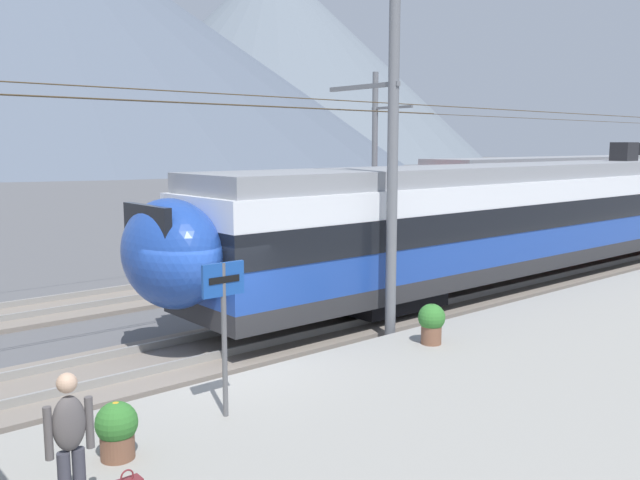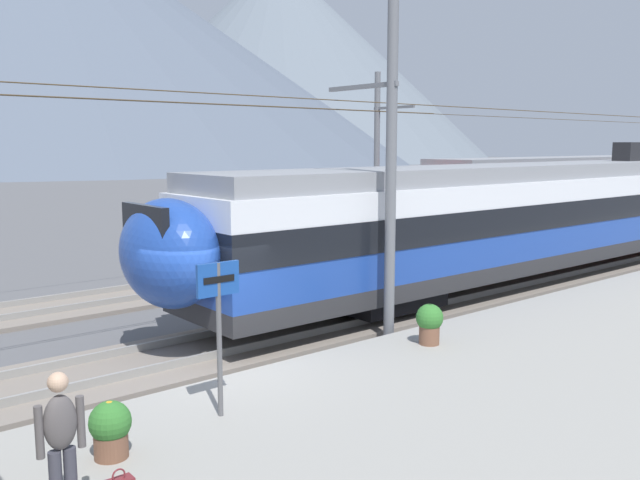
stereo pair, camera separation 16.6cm
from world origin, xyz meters
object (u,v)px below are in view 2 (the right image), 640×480
object	(u,v)px
potted_plant_by_shelter	(430,321)
potted_plant_platform_edge	(110,427)
catenary_mast_far_side	(379,158)
platform_sign	(218,304)
passenger_walking	(61,439)
train_far_track	(600,186)
catenary_mast_mid	(387,156)
train_near_platform	(554,212)

from	to	relation	value
potted_plant_by_shelter	potted_plant_platform_edge	bearing A→B (deg)	-174.15
catenary_mast_far_side	platform_sign	world-z (taller)	catenary_mast_far_side
platform_sign	passenger_walking	xyz separation A→B (m)	(-2.82, -1.40, -0.79)
train_far_track	catenary_mast_far_side	xyz separation A→B (m)	(-14.91, 1.76, 1.68)
potted_plant_by_shelter	passenger_walking	bearing A→B (deg)	-167.10
train_far_track	platform_sign	size ratio (longest dim) A/B	12.07
catenary_mast_mid	passenger_walking	distance (m)	9.56
catenary_mast_mid	train_far_track	bearing A→B (deg)	17.84
train_far_track	potted_plant_by_shelter	world-z (taller)	train_far_track
catenary_mast_far_side	passenger_walking	xyz separation A→B (m)	(-17.53, -12.97, -2.59)
train_near_platform	platform_sign	world-z (taller)	train_near_platform
catenary_mast_far_side	catenary_mast_mid	bearing A→B (deg)	-133.84
catenary_mast_mid	catenary_mast_far_side	world-z (taller)	catenary_mast_mid
catenary_mast_mid	catenary_mast_far_side	xyz separation A→B (m)	(9.11, 9.48, -0.30)
train_near_platform	train_far_track	distance (m)	15.44
catenary_mast_far_side	platform_sign	size ratio (longest dim) A/B	17.78
catenary_mast_far_side	passenger_walking	distance (m)	21.95
catenary_mast_mid	potted_plant_platform_edge	xyz separation A→B (m)	(-7.43, -2.36, -3.40)
potted_plant_platform_edge	potted_plant_by_shelter	size ratio (longest dim) A/B	0.91
platform_sign	potted_plant_by_shelter	xyz separation A→B (m)	(5.26, 0.45, -1.25)
potted_plant_by_shelter	platform_sign	bearing A→B (deg)	-175.12
train_far_track	potted_plant_platform_edge	xyz separation A→B (m)	(-31.45, -10.09, -1.42)
catenary_mast_far_side	potted_plant_platform_edge	distance (m)	20.58
platform_sign	potted_plant_by_shelter	size ratio (longest dim) A/B	2.81
platform_sign	passenger_walking	world-z (taller)	platform_sign
catenary_mast_mid	passenger_walking	bearing A→B (deg)	-157.53
potted_plant_by_shelter	train_far_track	bearing A→B (deg)	21.02
platform_sign	train_near_platform	bearing A→B (deg)	14.10
train_near_platform	platform_sign	distance (m)	15.84
platform_sign	potted_plant_platform_edge	distance (m)	2.27
train_near_platform	passenger_walking	xyz separation A→B (m)	(-18.19, -5.26, -0.90)
passenger_walking	potted_plant_platform_edge	xyz separation A→B (m)	(0.99, 1.12, -0.52)
train_near_platform	potted_plant_by_shelter	xyz separation A→B (m)	(-10.11, -3.41, -1.37)
passenger_walking	platform_sign	bearing A→B (deg)	26.41
train_far_track	catenary_mast_mid	size ratio (longest dim) A/B	0.68
train_near_platform	potted_plant_by_shelter	distance (m)	10.75
catenary_mast_mid	potted_plant_by_shelter	bearing A→B (deg)	-101.74
train_far_track	catenary_mast_mid	bearing A→B (deg)	-162.16
train_near_platform	potted_plant_platform_edge	xyz separation A→B (m)	(-17.20, -4.14, -1.42)
catenary_mast_mid	potted_plant_by_shelter	world-z (taller)	catenary_mast_mid
catenary_mast_mid	potted_plant_platform_edge	size ratio (longest dim) A/B	54.67
train_near_platform	catenary_mast_far_side	xyz separation A→B (m)	(-0.66, 7.71, 1.68)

